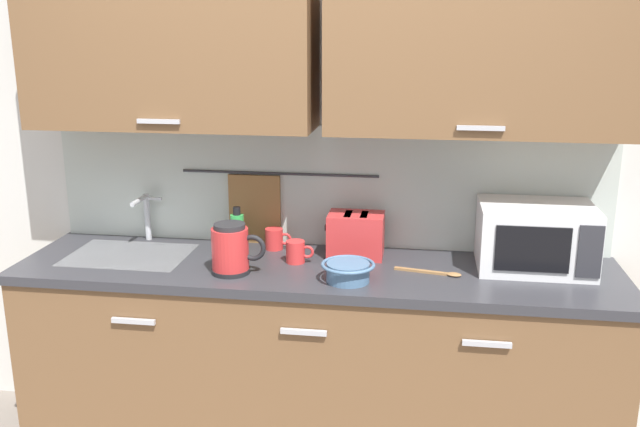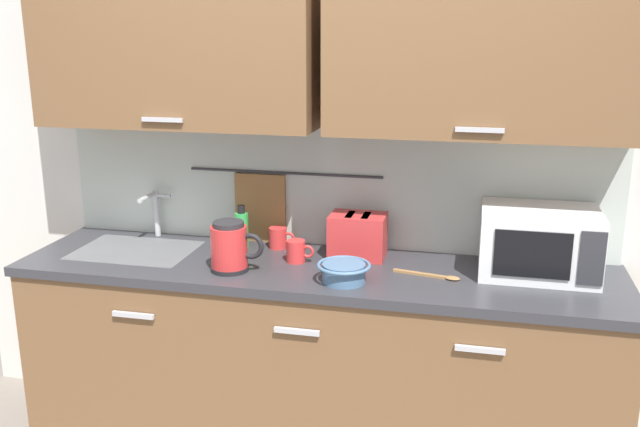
% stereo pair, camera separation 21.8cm
% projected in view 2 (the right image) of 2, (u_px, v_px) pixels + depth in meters
% --- Properties ---
extents(counter_unit, '(2.53, 0.64, 0.90)m').
position_uv_depth(counter_unit, '(313.00, 361.00, 3.03)').
color(counter_unit, brown).
rests_on(counter_unit, ground).
extents(back_wall_assembly, '(3.70, 0.41, 2.50)m').
position_uv_depth(back_wall_assembly, '(328.00, 111.00, 2.97)').
color(back_wall_assembly, silver).
rests_on(back_wall_assembly, ground).
extents(sink_faucet, '(0.09, 0.17, 0.22)m').
position_uv_depth(sink_faucet, '(154.00, 208.00, 3.27)').
color(sink_faucet, '#B2B5BA').
rests_on(sink_faucet, counter_unit).
extents(microwave, '(0.46, 0.35, 0.27)m').
position_uv_depth(microwave, '(539.00, 242.00, 2.78)').
color(microwave, white).
rests_on(microwave, counter_unit).
extents(electric_kettle, '(0.23, 0.16, 0.21)m').
position_uv_depth(electric_kettle, '(230.00, 247.00, 2.83)').
color(electric_kettle, black).
rests_on(electric_kettle, counter_unit).
extents(dish_soap_bottle, '(0.06, 0.06, 0.20)m').
position_uv_depth(dish_soap_bottle, '(242.00, 229.00, 3.13)').
color(dish_soap_bottle, green).
rests_on(dish_soap_bottle, counter_unit).
extents(mug_near_sink, '(0.12, 0.08, 0.09)m').
position_uv_depth(mug_near_sink, '(279.00, 238.00, 3.13)').
color(mug_near_sink, red).
rests_on(mug_near_sink, counter_unit).
extents(mixing_bowl, '(0.21, 0.21, 0.08)m').
position_uv_depth(mixing_bowl, '(344.00, 271.00, 2.72)').
color(mixing_bowl, '#4C7093').
rests_on(mixing_bowl, counter_unit).
extents(toaster, '(0.26, 0.17, 0.19)m').
position_uv_depth(toaster, '(358.00, 236.00, 3.00)').
color(toaster, red).
rests_on(toaster, counter_unit).
extents(mug_by_kettle, '(0.12, 0.08, 0.09)m').
position_uv_depth(mug_by_kettle, '(296.00, 251.00, 2.95)').
color(mug_by_kettle, red).
rests_on(mug_by_kettle, counter_unit).
extents(wooden_spoon, '(0.28, 0.08, 0.01)m').
position_uv_depth(wooden_spoon, '(435.00, 276.00, 2.78)').
color(wooden_spoon, '#9E7042').
rests_on(wooden_spoon, counter_unit).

